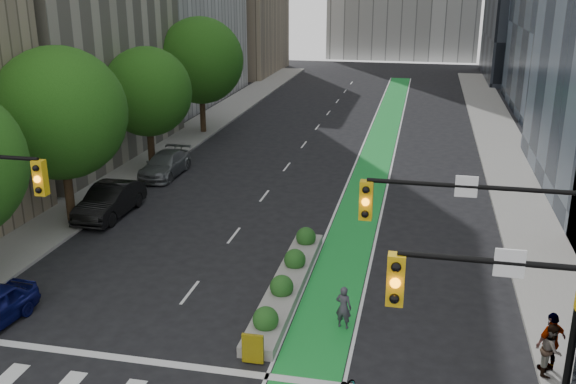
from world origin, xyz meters
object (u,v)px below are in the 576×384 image
at_px(median_planter, 287,281).
at_px(pedestrian_near, 551,349).
at_px(parked_car_left_mid, 110,201).
at_px(parked_car_left_far, 165,164).
at_px(pedestrian_far, 551,342).
at_px(cyclist, 344,307).

height_order(median_planter, pedestrian_near, pedestrian_near).
distance_m(median_planter, parked_car_left_mid, 12.37).
xyz_separation_m(parked_car_left_far, pedestrian_far, (19.79, -17.36, 0.42)).
relative_size(cyclist, parked_car_left_far, 0.32).
distance_m(median_planter, pedestrian_far, 9.91).
bearing_deg(cyclist, median_planter, -29.04).
bearing_deg(median_planter, cyclist, -43.55).
height_order(median_planter, cyclist, cyclist).
relative_size(median_planter, parked_car_left_mid, 2.02).
relative_size(parked_car_left_far, pedestrian_near, 2.95).
bearing_deg(cyclist, pedestrian_far, -177.91).
distance_m(median_planter, parked_car_left_far, 17.23).
height_order(cyclist, pedestrian_near, pedestrian_near).
bearing_deg(pedestrian_near, pedestrian_far, 12.04).
relative_size(pedestrian_near, pedestrian_far, 0.85).
relative_size(parked_car_left_mid, pedestrian_far, 2.58).
relative_size(parked_car_left_mid, parked_car_left_far, 1.03).
height_order(pedestrian_near, pedestrian_far, pedestrian_far).
distance_m(cyclist, pedestrian_far, 6.74).
distance_m(parked_car_left_far, pedestrian_far, 26.33).
xyz_separation_m(parked_car_left_mid, parked_car_left_far, (0.01, 7.31, -0.12)).
relative_size(parked_car_left_mid, pedestrian_near, 3.03).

